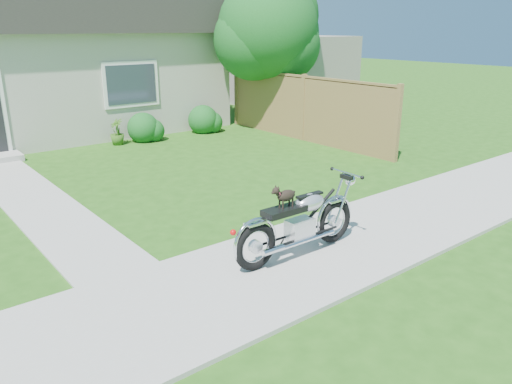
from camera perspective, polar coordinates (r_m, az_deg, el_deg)
ground at (r=6.82m, az=0.34°, el=-9.32°), size 80.00×80.00×0.00m
sidewalk at (r=6.81m, az=0.34°, el=-9.17°), size 24.00×2.20×0.04m
walkway at (r=10.45m, az=-24.00°, el=-0.85°), size 1.20×8.00×0.03m
house at (r=17.15m, az=-26.46°, el=13.12°), size 12.60×7.03×4.50m
fence at (r=14.70m, az=5.47°, el=9.54°), size 0.12×6.62×1.90m
tree_near at (r=15.99m, az=1.88°, el=17.71°), size 3.04×3.04×4.67m
tree_far at (r=19.88m, az=2.34°, el=18.97°), size 3.45×3.45×5.29m
shrub_row at (r=13.80m, az=-25.43°, el=5.04°), size 10.57×1.03×1.03m
potted_plant_right at (r=14.63m, az=-15.62°, el=6.63°), size 0.46×0.46×0.73m
motorcycle_with_dog at (r=7.11m, az=5.06°, el=-3.43°), size 2.22×0.60×1.10m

